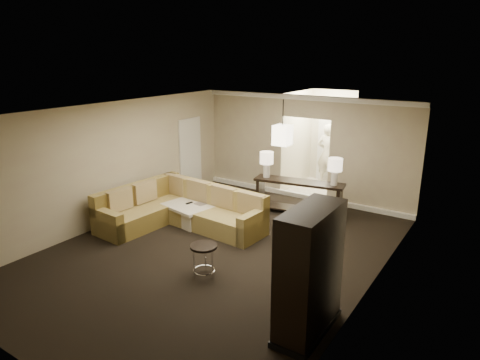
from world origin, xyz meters
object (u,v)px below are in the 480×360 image
Objects in this scene: console_table at (298,194)px; drink_table at (204,254)px; coffee_table at (193,212)px; armoire at (309,274)px; sectional_sofa at (180,210)px; person at (328,151)px.

console_table reaches higher than drink_table.
armoire is at bearing -30.31° from coffee_table.
drink_table is (1.89, -1.55, 0.06)m from sectional_sofa.
coffee_table is at bearing 133.63° from drink_table.
armoire reaches higher than console_table.
armoire reaches higher than drink_table.
sectional_sofa is 5.25m from person.
drink_table is at bearing 168.96° from armoire.
armoire is 2.28m from drink_table.
console_table is at bearing 52.76° from sectional_sofa.
drink_table is (-2.19, 0.43, -0.47)m from armoire.
sectional_sofa is 1.61× the size of person.
console_table is 3.74m from drink_table.
person reaches higher than armoire.
person is (1.47, 4.60, 0.79)m from coffee_table.
console_table is at bearing 100.62° from person.
sectional_sofa is 0.41m from coffee_table.
sectional_sofa reaches higher than console_table.
sectional_sofa is at bearing 75.31° from person.
console_table is 1.10× the size of person.
person is at bearing 77.22° from sectional_sofa.
coffee_table is 4.72m from armoire.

